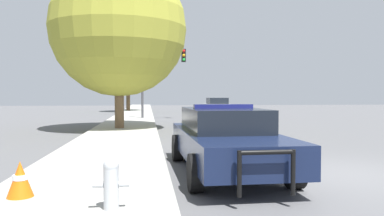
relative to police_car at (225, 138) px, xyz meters
name	(u,v)px	position (x,y,z in m)	size (l,w,h in m)	color
ground_plane	(339,174)	(2.34, -0.53, -0.74)	(110.00, 110.00, 0.00)	#565659
sidewalk_left	(92,177)	(-2.76, -0.53, -0.68)	(3.00, 110.00, 0.13)	#A3A099
police_car	(225,138)	(0.00, 0.00, 0.00)	(2.11, 5.19, 1.48)	#141E3D
fire_hydrant	(111,182)	(-2.17, -2.87, -0.24)	(0.49, 0.21, 0.70)	#B7BCC1
traffic_light	(160,68)	(-0.82, 17.89, 2.83)	(3.08, 0.35, 4.90)	#424247
car_background_oncoming	(217,106)	(4.20, 23.21, 0.03)	(2.04, 4.11, 1.47)	silver
tree_sidewalk_near	(119,29)	(-3.01, 9.94, 4.06)	(6.36, 6.36, 7.86)	brown
tree_sidewalk_far	(128,69)	(-3.62, 30.00, 3.60)	(4.34, 4.34, 6.39)	#4C3823
traffic_cone	(20,179)	(-3.61, -2.09, -0.34)	(0.39, 0.39, 0.55)	orange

